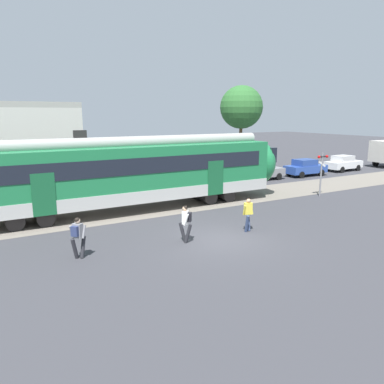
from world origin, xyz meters
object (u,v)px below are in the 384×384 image
Objects in this scene: crossing_signal at (322,168)px; parked_car_white at (343,163)px; pedestrian_yellow at (248,212)px; parked_car_blue at (305,167)px; parked_car_grey at (262,171)px; pedestrian_grey at (78,234)px; pedestrian_white at (186,221)px.

parked_car_white is at bearing 32.57° from crossing_signal.
pedestrian_yellow is 18.39m from parked_car_blue.
pedestrian_grey is at bearing -149.65° from parked_car_grey.
pedestrian_grey is 0.41× the size of parked_car_white.
pedestrian_white is 17.28m from parked_car_grey.
pedestrian_white is 3.35m from pedestrian_yellow.
parked_car_grey is (13.39, 10.91, -0.21)m from pedestrian_white.
pedestrian_grey is 20.82m from parked_car_grey.
pedestrian_grey is 7.93m from pedestrian_yellow.
parked_car_grey is 1.00× the size of parked_car_white.
pedestrian_yellow is at bearing -144.36° from parked_car_blue.
pedestrian_grey is 17.52m from crossing_signal.
crossing_signal is (-0.80, -7.16, 1.23)m from parked_car_grey.
pedestrian_grey is 1.00× the size of pedestrian_yellow.
crossing_signal reaches higher than parked_car_blue.
parked_car_grey is at bearing 39.16° from pedestrian_white.
pedestrian_white is 0.56× the size of crossing_signal.
crossing_signal is at bearing -147.43° from parked_car_white.
pedestrian_yellow is at bearing -132.38° from parked_car_grey.
pedestrian_grey is 0.41× the size of parked_car_blue.
pedestrian_grey and pedestrian_white have the same top height.
parked_car_white is at bearing 20.42° from pedestrian_grey.
parked_car_white is at bearing 28.32° from pedestrian_yellow.
parked_car_grey is (17.97, 10.52, -0.21)m from pedestrian_grey.
pedestrian_grey is 30.46m from parked_car_white.
parked_car_blue is at bearing -3.46° from parked_car_grey.
parked_car_grey is 1.35× the size of crossing_signal.
pedestrian_yellow is 0.41× the size of parked_car_white.
parked_car_blue is 1.34× the size of crossing_signal.
parked_car_grey is 1.01× the size of parked_car_blue.
crossing_signal is at bearing 11.06° from pedestrian_grey.
pedestrian_white is 26.39m from parked_car_white.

